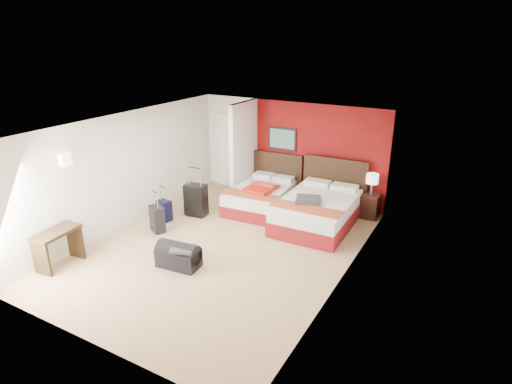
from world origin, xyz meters
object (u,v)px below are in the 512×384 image
Objects in this scene: suitcase_black at (196,201)px; red_suitcase_open at (262,188)px; nightstand at (370,206)px; duffel_bag at (179,257)px; suitcase_charcoal at (157,220)px; bed_left at (260,198)px; desk at (59,248)px; bed_right at (317,212)px; table_lamp at (372,184)px; suitcase_navy at (165,211)px.

red_suitcase_open is at bearing 32.19° from suitcase_black.
duffel_bag is (-2.49, -3.95, -0.08)m from nightstand.
suitcase_charcoal is at bearing -142.49° from nightstand.
desk reaches higher than bed_left.
bed_left is 0.35m from red_suitcase_open.
suitcase_charcoal is at bearing 67.59° from desk.
bed_right is 1.39m from nightstand.
bed_left is at bearing -161.97° from table_lamp.
red_suitcase_open is at bearing -159.92° from nightstand.
suitcase_charcoal is 2.08m from desk.
bed_left is 3.29× the size of suitcase_charcoal.
duffel_bag is (1.33, -0.94, -0.08)m from suitcase_charcoal.
red_suitcase_open is 1.52× the size of suitcase_charcoal.
nightstand is (0.91, 1.05, -0.04)m from bed_right.
nightstand is (2.38, 0.91, -0.31)m from red_suitcase_open.
bed_right is (1.57, -0.24, 0.05)m from bed_left.
red_suitcase_open is at bearing 82.44° from duffel_bag.
desk is at bearing -132.34° from nightstand.
bed_left is at bearing -162.76° from nightstand.
suitcase_black is at bearing -153.01° from nightstand.
red_suitcase_open is at bearing 173.45° from bed_right.
nightstand reaches higher than duffel_bag.
bed_right is 4.67× the size of suitcase_navy.
suitcase_black is (-2.70, -0.85, 0.05)m from bed_right.
bed_left reaches higher than duffel_bag.
desk reaches higher than nightstand.
desk is (-4.43, -5.00, -0.46)m from table_lamp.
red_suitcase_open is 1.13× the size of suitcase_black.
bed_left is 2.44× the size of suitcase_black.
bed_left is at bearing 37.34° from suitcase_black.
suitcase_charcoal is 0.70× the size of duffel_bag.
bed_left is 2.31m from suitcase_navy.
suitcase_navy is (-1.59, -1.68, -0.04)m from bed_left.
table_lamp is 4.80m from suitcase_navy.
bed_left is 2.17× the size of red_suitcase_open.
suitcase_black reaches higher than bed_left.
nightstand is at bearing 66.76° from suitcase_charcoal.
suitcase_black reaches higher than suitcase_navy.
suitcase_charcoal is at bearing -125.03° from bed_left.
duffel_bag is at bearing -122.98° from nightstand.
bed_left is 0.85× the size of bed_right.
table_lamp is (2.38, 0.91, 0.22)m from red_suitcase_open.
suitcase_black is 3.21m from desk.
duffel_bag is (-0.01, -3.15, -0.07)m from bed_left.
table_lamp is 1.09× the size of suitcase_navy.
suitcase_charcoal is at bearing -107.63° from suitcase_black.
suitcase_navy is 2.54m from desk.
suitcase_charcoal is (-3.82, -3.02, -0.54)m from table_lamp.
suitcase_black is at bearing -152.22° from table_lamp.
table_lamp is at bearing 52.28° from duffel_bag.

